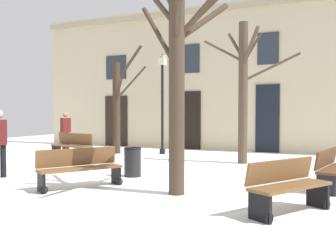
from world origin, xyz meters
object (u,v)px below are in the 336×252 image
object	(u,v)px
person_by_shop_door	(66,130)
litter_bin	(133,162)
tree_near_facade	(178,72)
bench_near_center_tree	(333,168)
tree_left_of_center	(244,88)
tree_center	(118,104)
bench_back_to_back_left	(288,186)
bench_far_corner	(72,145)
streetlamp	(162,93)
bench_back_to_back_right	(80,167)

from	to	relation	value
person_by_shop_door	litter_bin	bearing A→B (deg)	-111.42
tree_near_facade	bench_near_center_tree	size ratio (longest dim) A/B	2.47
tree_left_of_center	tree_near_facade	distance (m)	5.02
bench_near_center_tree	tree_center	bearing A→B (deg)	73.56
tree_left_of_center	bench_back_to_back_left	bearing A→B (deg)	-69.99
bench_back_to_back_left	bench_far_corner	xyz separation A→B (m)	(-7.80, 4.42, 0.03)
streetlamp	bench_near_center_tree	xyz separation A→B (m)	(6.16, -4.57, -1.93)
tree_near_facade	bench_far_corner	xyz separation A→B (m)	(-5.62, 3.80, -1.96)
tree_center	person_by_shop_door	bearing A→B (deg)	-178.22
tree_near_facade	tree_center	bearing A→B (deg)	130.63
tree_near_facade	litter_bin	bearing A→B (deg)	142.59
bench_back_to_back_right	person_by_shop_door	distance (m)	8.21
bench_back_to_back_right	person_by_shop_door	size ratio (longest dim) A/B	1.08
tree_left_of_center	bench_back_to_back_right	xyz separation A→B (m)	(-2.29, -5.32, -1.95)
streetlamp	bench_back_to_back_right	size ratio (longest dim) A/B	2.19
streetlamp	bench_back_to_back_left	distance (m)	9.16
tree_center	bench_back_to_back_right	size ratio (longest dim) A/B	2.42
tree_left_of_center	bench_far_corner	world-z (taller)	tree_left_of_center
litter_bin	person_by_shop_door	distance (m)	7.27
tree_left_of_center	bench_near_center_tree	world-z (taller)	tree_left_of_center
tree_left_of_center	bench_near_center_tree	xyz separation A→B (m)	(2.66, -3.17, -1.95)
tree_left_of_center	litter_bin	world-z (taller)	tree_left_of_center
bench_back_to_back_right	bench_back_to_back_left	bearing A→B (deg)	-62.58
tree_near_facade	bench_near_center_tree	distance (m)	3.89
tree_left_of_center	bench_back_to_back_left	distance (m)	6.30
tree_center	tree_near_facade	size ratio (longest dim) A/B	0.98
bench_near_center_tree	bench_back_to_back_right	size ratio (longest dim) A/B	1.00
bench_back_to_back_right	person_by_shop_door	bearing A→B (deg)	72.96
bench_far_corner	person_by_shop_door	size ratio (longest dim) A/B	1.18
bench_near_center_tree	bench_back_to_back_right	bearing A→B (deg)	124.38
streetlamp	bench_near_center_tree	size ratio (longest dim) A/B	2.20
litter_bin	bench_back_to_back_left	distance (m)	4.51
tree_near_facade	bench_back_to_back_left	xyz separation A→B (m)	(2.18, -0.62, -1.98)
bench_back_to_back_left	bench_back_to_back_right	bearing A→B (deg)	116.30
bench_back_to_back_left	bench_near_center_tree	xyz separation A→B (m)	(0.61, 2.46, -0.00)
bench_back_to_back_left	bench_near_center_tree	size ratio (longest dim) A/B	0.92
tree_center	tree_near_facade	distance (m)	7.81
tree_center	bench_near_center_tree	size ratio (longest dim) A/B	2.42
bench_far_corner	tree_left_of_center	bearing A→B (deg)	26.22
tree_center	bench_back_to_back_left	bearing A→B (deg)	-42.03
bench_back_to_back_left	bench_far_corner	distance (m)	8.97
tree_center	bench_back_to_back_left	world-z (taller)	tree_center
bench_near_center_tree	streetlamp	bearing A→B (deg)	64.36
bench_back_to_back_right	streetlamp	bearing A→B (deg)	41.68
bench_near_center_tree	bench_back_to_back_left	bearing A→B (deg)	176.99
tree_left_of_center	tree_center	distance (m)	5.30
bench_near_center_tree	bench_back_to_back_right	xyz separation A→B (m)	(-4.96, -2.15, 0.00)
bench_far_corner	bench_near_center_tree	bearing A→B (deg)	1.19
tree_left_of_center	person_by_shop_door	distance (m)	7.90
litter_bin	bench_back_to_back_left	size ratio (longest dim) A/B	0.45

